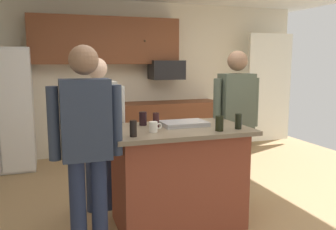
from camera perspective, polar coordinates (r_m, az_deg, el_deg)
The scene contains 18 objects.
floor at distance 3.88m, azimuth 3.29°, elevation -15.73°, with size 7.04×7.04×0.00m, color tan.
back_wall at distance 6.22m, azimuth -6.42°, elevation 5.87°, with size 6.40×0.10×2.60m, color beige.
french_door_window_panel at distance 6.92m, azimuth 15.96°, elevation 4.21°, with size 0.90×0.06×2.00m, color white.
cabinet_run_upper at distance 5.95m, azimuth -9.93°, elevation 11.68°, with size 2.40×0.38×0.75m.
cabinet_run_lower at distance 6.18m, azimuth -0.19°, elevation -2.05°, with size 1.80×0.63×0.90m.
refrigerator at distance 5.73m, azimuth -25.30°, elevation 0.79°, with size 0.89×0.76×1.80m.
microwave_over_range at distance 6.09m, azimuth -0.25°, elevation 7.27°, with size 0.56×0.40×0.32m, color black.
kitchen_island at distance 3.52m, azimuth 1.60°, elevation -9.72°, with size 1.33×0.85×0.97m.
person_elder_center at distance 4.12m, azimuth 10.87°, elevation 0.06°, with size 0.57×0.23×1.72m.
person_guest_right at distance 2.85m, azimuth -12.98°, elevation -3.77°, with size 0.57×0.23×1.73m.
person_host_foreground at distance 3.79m, azimuth -11.13°, elevation -1.53°, with size 0.57×0.22×1.64m.
mug_ceramic_white at distance 3.18m, azimuth -2.32°, elevation -1.92°, with size 0.12×0.08×0.09m.
glass_stout_tall at distance 3.39m, azimuth -1.95°, elevation -0.84°, with size 0.06×0.06×0.14m.
glass_pilsner at distance 3.26m, azimuth 8.27°, elevation -1.36°, with size 0.07×0.07×0.14m.
glass_short_whisky at distance 3.00m, azimuth -5.61°, elevation -2.18°, with size 0.06×0.06×0.14m.
tumbler_amber at distance 3.52m, azimuth -4.05°, elevation -0.57°, with size 0.08×0.08×0.14m.
glass_dark_ale at distance 3.39m, azimuth 11.25°, elevation -1.02°, with size 0.06×0.06×0.14m.
serving_tray at distance 3.50m, azimuth 2.57°, elevation -1.37°, with size 0.44×0.30×0.04m.
Camera 1 is at (-1.34, -3.27, 1.61)m, focal length 37.88 mm.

